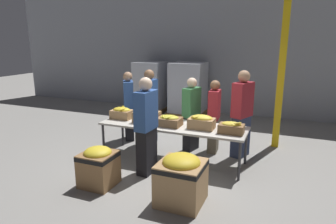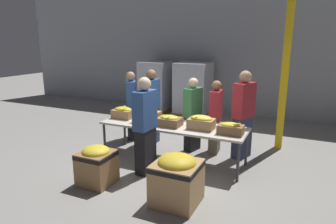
{
  "view_description": "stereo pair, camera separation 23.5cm",
  "coord_description": "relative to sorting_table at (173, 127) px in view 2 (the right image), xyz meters",
  "views": [
    {
      "loc": [
        2.04,
        -5.23,
        2.38
      ],
      "look_at": [
        -0.06,
        -0.1,
        1.01
      ],
      "focal_mm": 32.0,
      "sensor_mm": 36.0,
      "label": 1
    },
    {
      "loc": [
        2.26,
        -5.13,
        2.38
      ],
      "look_at": [
        -0.06,
        -0.1,
        1.01
      ],
      "focal_mm": 32.0,
      "sensor_mm": 36.0,
      "label": 2
    }
  ],
  "objects": [
    {
      "name": "support_pillar",
      "position": [
        1.86,
        1.64,
        1.3
      ],
      "size": [
        0.15,
        0.15,
        4.0
      ],
      "color": "yellow",
      "rests_on": "ground_plane"
    },
    {
      "name": "volunteer_1",
      "position": [
        0.63,
        0.79,
        0.07
      ],
      "size": [
        0.24,
        0.43,
        1.55
      ],
      "rotation": [
        0.0,
        0.0,
        -1.5
      ],
      "color": "#6B604C",
      "rests_on": "ground_plane"
    },
    {
      "name": "sorting_table",
      "position": [
        0.0,
        0.0,
        0.0
      ],
      "size": [
        2.86,
        0.88,
        0.74
      ],
      "color": "beige",
      "rests_on": "ground_plane"
    },
    {
      "name": "banana_box_3",
      "position": [
        0.59,
        -0.03,
        0.18
      ],
      "size": [
        0.48,
        0.32,
        0.26
      ],
      "color": "tan",
      "rests_on": "sorting_table"
    },
    {
      "name": "banana_box_2",
      "position": [
        -0.03,
        -0.1,
        0.15
      ],
      "size": [
        0.45,
        0.36,
        0.21
      ],
      "color": "olive",
      "rests_on": "sorting_table"
    },
    {
      "name": "pallet_stack_1",
      "position": [
        -0.89,
        3.59,
        0.12
      ],
      "size": [
        1.09,
        1.09,
        1.66
      ],
      "color": "olive",
      "rests_on": "ground_plane"
    },
    {
      "name": "banana_box_4",
      "position": [
        1.16,
        -0.11,
        0.15
      ],
      "size": [
        0.44,
        0.29,
        0.23
      ],
      "color": "olive",
      "rests_on": "sorting_table"
    },
    {
      "name": "banana_box_0",
      "position": [
        -1.16,
        0.03,
        0.17
      ],
      "size": [
        0.43,
        0.32,
        0.26
      ],
      "color": "tan",
      "rests_on": "sorting_table"
    },
    {
      "name": "donation_bin_1",
      "position": [
        0.7,
        -1.43,
        -0.3
      ],
      "size": [
        0.66,
        0.66,
        0.76
      ],
      "color": "tan",
      "rests_on": "ground_plane"
    },
    {
      "name": "volunteer_0",
      "position": [
        0.15,
        0.72,
        0.09
      ],
      "size": [
        0.32,
        0.47,
        1.59
      ],
      "rotation": [
        0.0,
        0.0,
        -1.84
      ],
      "color": "black",
      "rests_on": "ground_plane"
    },
    {
      "name": "donation_bin_0",
      "position": [
        -0.75,
        -1.43,
        -0.35
      ],
      "size": [
        0.54,
        0.54,
        0.67
      ],
      "color": "olive",
      "rests_on": "ground_plane"
    },
    {
      "name": "pallet_stack_0",
      "position": [
        -2.2,
        3.57,
        0.11
      ],
      "size": [
        0.97,
        0.97,
        1.65
      ],
      "color": "olive",
      "rests_on": "ground_plane"
    },
    {
      "name": "banana_box_1",
      "position": [
        -0.54,
        -0.04,
        0.19
      ],
      "size": [
        0.5,
        0.35,
        0.3
      ],
      "color": "#A37A4C",
      "rests_on": "sorting_table"
    },
    {
      "name": "volunteer_3",
      "position": [
        1.2,
        0.76,
        0.18
      ],
      "size": [
        0.4,
        0.53,
        1.78
      ],
      "rotation": [
        0.0,
        0.0,
        -1.96
      ],
      "color": "#2D3856",
      "rests_on": "ground_plane"
    },
    {
      "name": "ground_plane",
      "position": [
        0.0,
        0.0,
        -0.7
      ],
      "size": [
        30.0,
        30.0,
        0.0
      ],
      "primitive_type": "plane",
      "color": "gray"
    },
    {
      "name": "volunteer_4",
      "position": [
        -0.86,
        0.75,
        0.15
      ],
      "size": [
        0.24,
        0.46,
        1.72
      ],
      "rotation": [
        0.0,
        0.0,
        -1.55
      ],
      "color": "#2D3856",
      "rests_on": "ground_plane"
    },
    {
      "name": "wall_back",
      "position": [
        0.0,
        4.31,
        1.3
      ],
      "size": [
        16.0,
        0.08,
        4.0
      ],
      "color": "#9399A3",
      "rests_on": "ground_plane"
    },
    {
      "name": "volunteer_2",
      "position": [
        -1.44,
        0.82,
        0.11
      ],
      "size": [
        0.42,
        0.49,
        1.63
      ],
      "rotation": [
        0.0,
        0.0,
        -1.02
      ],
      "color": "black",
      "rests_on": "ground_plane"
    },
    {
      "name": "volunteer_5",
      "position": [
        -0.22,
        -0.71,
        0.17
      ],
      "size": [
        0.26,
        0.48,
        1.74
      ],
      "rotation": [
        0.0,
        0.0,
        1.51
      ],
      "color": "black",
      "rests_on": "ground_plane"
    }
  ]
}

